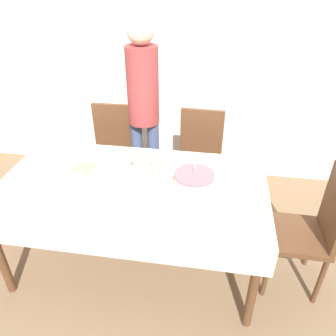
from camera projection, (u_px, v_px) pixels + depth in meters
name	position (u px, v px, depth m)	size (l,w,h in m)	color
ground_plane	(138.00, 260.00, 2.72)	(12.00, 12.00, 0.00)	brown
wall_back	(167.00, 50.00, 3.26)	(8.00, 0.05, 2.70)	silver
dining_table	(133.00, 194.00, 2.36)	(1.88, 1.01, 0.78)	silver
dining_chair_far_left	(113.00, 151.00, 3.17)	(0.43, 0.43, 0.98)	#51331E
dining_chair_far_right	(199.00, 158.00, 3.06)	(0.44, 0.44, 0.98)	#51331E
dining_chair_right_end	(311.00, 227.00, 2.26)	(0.43, 0.43, 0.98)	#51331E
birthday_cake	(194.00, 181.00, 2.23)	(0.28, 0.28, 0.18)	beige
champagne_tray	(142.00, 169.00, 2.31)	(0.37, 0.37, 0.18)	silver
plate_stack_main	(104.00, 196.00, 2.13)	(0.23, 0.23, 0.05)	silver
plate_stack_dessert	(125.00, 179.00, 2.30)	(0.19, 0.19, 0.04)	white
cake_knife	(190.00, 210.00, 2.05)	(0.29, 0.12, 0.00)	silver
fork_pile	(73.00, 181.00, 2.30)	(0.17, 0.07, 0.02)	silver
napkin_pile	(82.00, 168.00, 2.46)	(0.15, 0.15, 0.01)	#E0D166
person_standing	(143.00, 99.00, 2.90)	(0.28, 0.28, 1.75)	#3F4C72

